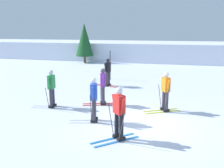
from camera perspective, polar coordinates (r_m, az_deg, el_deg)
ground_plane at (r=9.64m, az=6.87°, el=-8.80°), size 120.00×120.00×0.00m
far_snow_ridge at (r=30.06m, az=12.66°, el=7.25°), size 80.00×8.28×1.97m
skier_green at (r=11.53m, az=-13.52°, el=-0.78°), size 1.64×0.99×1.71m
skier_blue at (r=9.49m, az=-4.15°, el=-3.26°), size 1.64×0.98×1.71m
skier_purple at (r=11.65m, az=-2.09°, el=-0.31°), size 1.63×0.95×1.71m
skier_orange at (r=10.93m, az=11.96°, el=-1.42°), size 1.57×1.12×1.71m
skier_red at (r=7.93m, az=1.53°, el=-6.36°), size 1.40×1.39×1.71m
skier_black at (r=15.52m, az=-0.98°, el=2.86°), size 1.64×0.99×1.71m
trail_marker_pole at (r=17.54m, az=-0.43°, el=4.24°), size 0.06×0.06×2.01m
conifer_far_left at (r=26.81m, az=-6.24°, el=9.91°), size 1.84×1.84×4.08m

